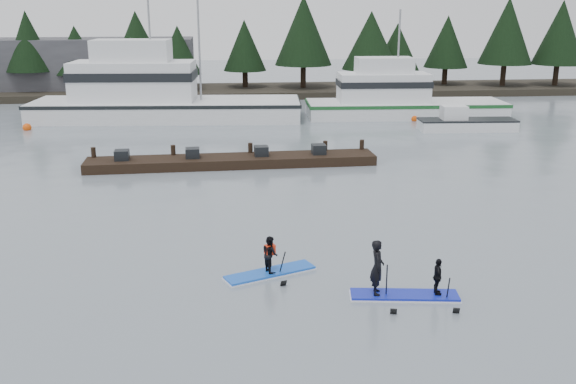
{
  "coord_description": "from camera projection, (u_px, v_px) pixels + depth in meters",
  "views": [
    {
      "loc": [
        -2.41,
        -17.33,
        7.98
      ],
      "look_at": [
        0.0,
        6.0,
        1.1
      ],
      "focal_mm": 40.0,
      "sensor_mm": 36.0,
      "label": 1
    }
  ],
  "objects": [
    {
      "name": "paddleboard_duo",
      "position": [
        399.0,
        278.0,
        18.02
      ],
      "size": [
        3.1,
        1.34,
        2.25
      ],
      "rotation": [
        0.0,
        0.0,
        -0.13
      ],
      "color": "#1322B3",
      "rests_on": "ground"
    },
    {
      "name": "waterfront_building",
      "position": [
        94.0,
        66.0,
        58.93
      ],
      "size": [
        18.0,
        6.0,
        5.0
      ],
      "primitive_type": "cube",
      "color": "#4C4C51",
      "rests_on": "ground"
    },
    {
      "name": "treeline",
      "position": [
        248.0,
        94.0,
        59.11
      ],
      "size": [
        60.0,
        4.0,
        8.0
      ],
      "primitive_type": null,
      "color": "black",
      "rests_on": "ground"
    },
    {
      "name": "paddleboard_solo",
      "position": [
        270.0,
        262.0,
        19.58
      ],
      "size": [
        2.9,
        1.72,
        1.76
      ],
      "rotation": [
        0.0,
        0.0,
        0.39
      ],
      "color": "blue",
      "rests_on": "ground"
    },
    {
      "name": "fishing_boat_medium",
      "position": [
        400.0,
        108.0,
        47.25
      ],
      "size": [
        14.54,
        4.74,
        8.57
      ],
      "rotation": [
        0.0,
        0.0,
        -0.04
      ],
      "color": "white",
      "rests_on": "ground"
    },
    {
      "name": "fishing_boat_large",
      "position": [
        159.0,
        108.0,
        46.08
      ],
      "size": [
        19.24,
        6.62,
        10.53
      ],
      "rotation": [
        0.0,
        0.0,
        -0.07
      ],
      "color": "white",
      "rests_on": "ground"
    },
    {
      "name": "far_shore",
      "position": [
        248.0,
        91.0,
        59.03
      ],
      "size": [
        70.0,
        8.0,
        0.6
      ],
      "primitive_type": "cube",
      "color": "#2D281E",
      "rests_on": "ground"
    },
    {
      "name": "buoy_c",
      "position": [
        414.0,
        121.0,
        45.68
      ],
      "size": [
        0.6,
        0.6,
        0.6
      ],
      "primitive_type": "sphere",
      "color": "#E74D0B",
      "rests_on": "ground"
    },
    {
      "name": "buoy_a",
      "position": [
        27.0,
        130.0,
        42.34
      ],
      "size": [
        0.57,
        0.57,
        0.57
      ],
      "primitive_type": "sphere",
      "color": "#E74D0B",
      "rests_on": "ground"
    },
    {
      "name": "floating_dock",
      "position": [
        232.0,
        161.0,
        32.87
      ],
      "size": [
        14.78,
        2.43,
        0.49
      ],
      "primitive_type": "cube",
      "rotation": [
        0.0,
        0.0,
        0.03
      ],
      "color": "black",
      "rests_on": "ground"
    },
    {
      "name": "ground",
      "position": [
        309.0,
        284.0,
        19.02
      ],
      "size": [
        160.0,
        160.0,
        0.0
      ],
      "primitive_type": "plane",
      "color": "gray",
      "rests_on": "ground"
    },
    {
      "name": "skiff",
      "position": [
        467.0,
        125.0,
        42.14
      ],
      "size": [
        6.36,
        2.24,
        0.73
      ],
      "primitive_type": "cube",
      "rotation": [
        0.0,
        0.0,
        -0.06
      ],
      "color": "white",
      "rests_on": "ground"
    }
  ]
}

